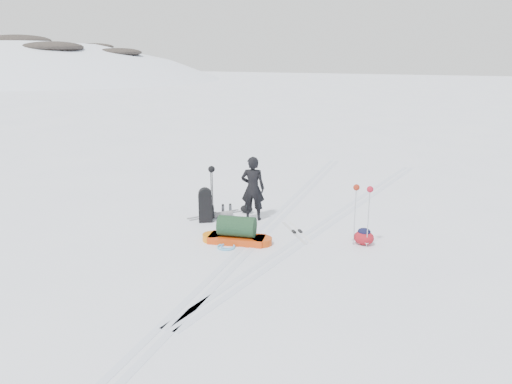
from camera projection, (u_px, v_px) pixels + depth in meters
ground at (264, 231)px, 12.53m from camera, size 200.00×200.00×0.00m
ski_tracks at (298, 224)px, 13.06m from camera, size 3.38×17.97×0.01m
skier at (253, 188)px, 13.20m from camera, size 0.72×0.56×1.73m
pulk_sled at (237, 233)px, 11.72m from camera, size 1.74×0.80×0.64m
expedition_rucksack at (208, 206)px, 13.19m from camera, size 0.71×0.97×0.92m
ski_poles_black at (212, 176)px, 13.14m from camera, size 0.19×0.18×1.47m
ski_poles_silver at (363, 195)px, 11.26m from camera, size 0.46×0.19×1.46m
touring_skis_grey at (215, 215)px, 13.79m from camera, size 1.10×1.43×0.06m
touring_skis_white at (297, 232)px, 12.42m from camera, size 1.24×1.43×0.06m
rope_coil at (227, 247)px, 11.47m from camera, size 0.54×0.54×0.05m
small_daypack at (364, 237)px, 11.61m from camera, size 0.50×0.39×0.41m
thermos_pair at (227, 209)px, 13.82m from camera, size 0.22×0.28×0.31m
stuff_sack at (247, 209)px, 13.96m from camera, size 0.44×0.39×0.22m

